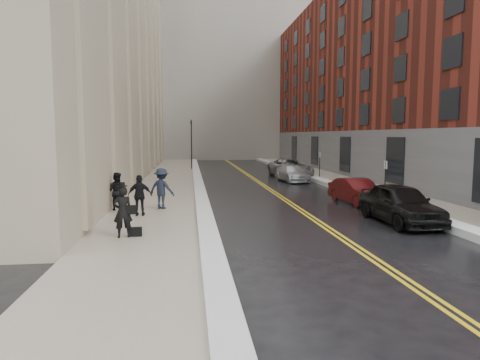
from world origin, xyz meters
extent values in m
plane|color=black|center=(0.00, 0.00, 0.00)|extent=(160.00, 160.00, 0.00)
cube|color=gray|center=(-4.50, 16.00, 0.07)|extent=(4.00, 64.00, 0.15)
cube|color=gray|center=(9.00, 16.00, 0.07)|extent=(3.00, 64.00, 0.15)
cube|color=gold|center=(2.38, 16.00, 0.00)|extent=(0.12, 64.00, 0.01)
cube|color=gold|center=(2.62, 16.00, 0.00)|extent=(0.12, 64.00, 0.01)
cube|color=silver|center=(-2.20, 16.00, 0.13)|extent=(0.70, 60.80, 0.26)
cube|color=silver|center=(7.15, 16.00, 0.15)|extent=(0.85, 60.80, 0.30)
cube|color=maroon|center=(17.50, 23.00, 9.00)|extent=(14.00, 50.00, 18.00)
cube|color=slate|center=(14.00, 66.00, 22.00)|extent=(22.00, 18.00, 44.00)
cylinder|color=black|center=(-2.60, 30.00, 2.60)|extent=(0.12, 0.12, 5.20)
imported|color=black|center=(-2.60, 30.00, 4.60)|extent=(0.18, 0.15, 0.90)
cylinder|color=black|center=(7.90, 8.00, 1.10)|extent=(0.06, 0.06, 2.20)
cube|color=white|center=(7.90, 8.00, 2.00)|extent=(0.02, 0.35, 0.45)
cylinder|color=black|center=(7.90, 20.00, 1.10)|extent=(0.06, 0.06, 2.20)
cube|color=white|center=(7.90, 20.00, 2.00)|extent=(0.02, 0.35, 0.45)
imported|color=black|center=(5.78, 2.15, 0.82)|extent=(2.00, 4.84, 1.64)
imported|color=#430C0D|center=(5.92, 7.09, 0.67)|extent=(1.93, 4.23, 1.35)
imported|color=#B8BAC0|center=(5.20, 18.42, 0.64)|extent=(2.30, 4.59, 1.28)
imported|color=gray|center=(5.79, 21.50, 0.82)|extent=(3.12, 6.09, 1.64)
imported|color=black|center=(-5.10, 0.30, 1.03)|extent=(0.72, 0.56, 1.76)
imported|color=black|center=(-6.20, 5.85, 1.03)|extent=(1.03, 0.91, 1.76)
imported|color=black|center=(-4.15, 5.97, 1.11)|extent=(1.43, 1.16, 1.92)
imported|color=black|center=(-4.98, 4.29, 1.04)|extent=(1.04, 0.44, 1.77)
camera|label=1|loc=(-2.83, -14.36, 3.61)|focal=32.00mm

